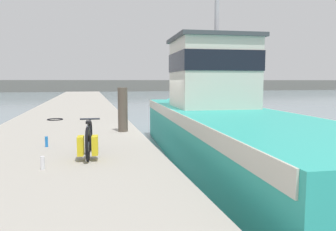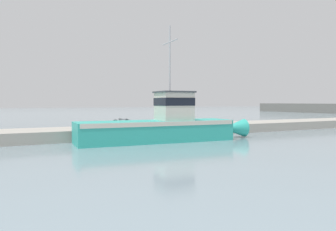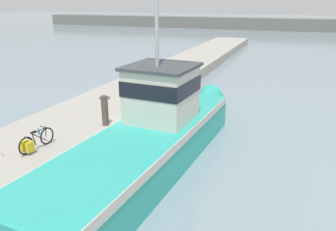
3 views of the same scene
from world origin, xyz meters
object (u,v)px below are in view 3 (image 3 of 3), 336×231
object	(u,v)px
mooring_post	(105,111)
water_bottle_by_bike	(39,131)
bicycle_touring	(34,142)
water_bottle_on_curb	(1,153)
fishing_boat_main	(153,134)

from	to	relation	value
mooring_post	water_bottle_by_bike	world-z (taller)	mooring_post
bicycle_touring	water_bottle_on_curb	bearing A→B (deg)	-131.54
water_bottle_by_bike	water_bottle_on_curb	bearing A→B (deg)	-85.14
mooring_post	water_bottle_on_curb	distance (m)	4.60
fishing_boat_main	water_bottle_on_curb	world-z (taller)	fishing_boat_main
mooring_post	bicycle_touring	bearing A→B (deg)	-107.61
fishing_boat_main	water_bottle_by_bike	distance (m)	5.00
bicycle_touring	water_bottle_on_curb	size ratio (longest dim) A/B	7.05
fishing_boat_main	mooring_post	size ratio (longest dim) A/B	10.35
bicycle_touring	water_bottle_by_bike	bearing A→B (deg)	130.39
mooring_post	water_bottle_on_curb	size ratio (longest dim) A/B	5.67
water_bottle_by_bike	water_bottle_on_curb	xyz separation A→B (m)	(0.18, -2.15, -0.00)
fishing_boat_main	mooring_post	bearing A→B (deg)	162.63
water_bottle_on_curb	mooring_post	bearing A→B (deg)	65.68
fishing_boat_main	water_bottle_on_curb	size ratio (longest dim) A/B	58.70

